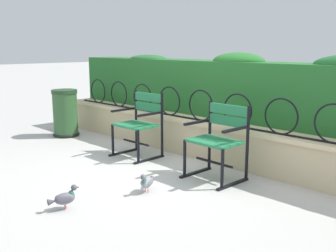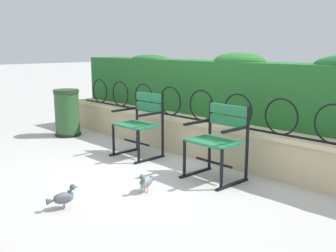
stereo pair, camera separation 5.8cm
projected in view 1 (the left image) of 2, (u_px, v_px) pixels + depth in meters
name	position (u px, v px, depth m)	size (l,w,h in m)	color
ground_plane	(162.00, 172.00, 4.74)	(60.00, 60.00, 0.00)	#B7B5AF
stone_wall	(209.00, 139.00, 5.29)	(6.30, 0.41, 0.51)	#C6B289
iron_arch_fence	(201.00, 107.00, 5.21)	(5.78, 0.02, 0.42)	black
hedge_row	(235.00, 87.00, 5.43)	(6.17, 0.56, 0.90)	#236028
park_chair_left	(140.00, 122.00, 5.37)	(0.58, 0.53, 0.88)	#237547
park_chair_right	(219.00, 139.00, 4.45)	(0.60, 0.53, 0.85)	#237547
pigeon_near_chairs	(64.00, 198.00, 3.63)	(0.14, 0.29, 0.22)	#5B5B66
pigeon_far_side	(147.00, 182.00, 4.07)	(0.18, 0.27, 0.22)	gray
trash_bin	(65.00, 114.00, 6.59)	(0.44, 0.44, 0.78)	#2D562D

